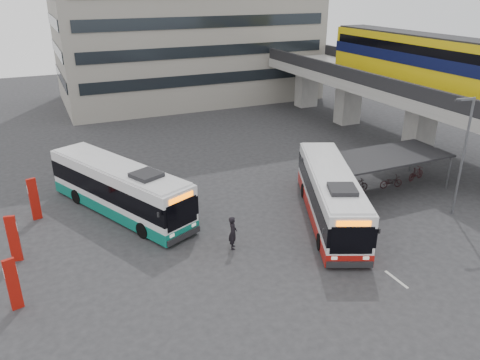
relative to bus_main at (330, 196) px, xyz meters
name	(u,v)px	position (x,y,z in m)	size (l,w,h in m)	color
ground	(291,235)	(-3.13, -0.77, -1.56)	(120.00, 120.00, 0.00)	#28282B
viaduct	(407,75)	(13.87, 9.60, 4.67)	(8.00, 32.00, 9.68)	gray
bike_shelter	(377,169)	(5.33, 2.23, 0.08)	(10.00, 4.00, 2.54)	#595B60
road_markings	(358,250)	(-0.63, -3.77, -1.56)	(0.15, 7.60, 0.01)	beige
bus_main	(330,196)	(0.00, 0.00, 0.00)	(6.86, 11.39, 3.36)	white
bus_teal	(119,189)	(-11.46, 6.21, 0.03)	(7.11, 11.57, 3.43)	white
pedestrian	(233,233)	(-6.77, -0.75, -0.61)	(0.70, 0.46, 1.91)	black
lamp_post	(463,150)	(7.38, -2.61, 2.67)	(1.30, 0.40, 7.43)	#595B60
sign_totem_south	(13,283)	(-17.59, -1.52, -0.25)	(0.54, 0.29, 2.55)	#A11209
sign_totem_mid	(13,238)	(-17.55, 2.73, -0.22)	(0.56, 0.25, 2.60)	#A11209
sign_totem_north	(34,198)	(-16.39, 7.35, -0.18)	(0.58, 0.30, 2.69)	#A11209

